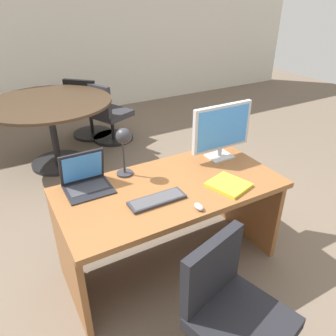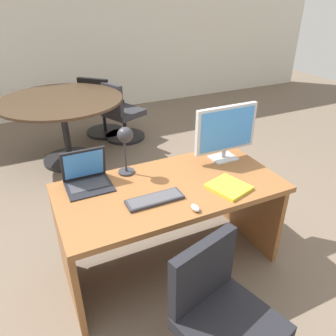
{
  "view_description": "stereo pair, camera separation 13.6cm",
  "coord_description": "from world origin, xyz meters",
  "px_view_note": "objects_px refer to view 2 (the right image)",
  "views": [
    {
      "loc": [
        -0.97,
        -1.67,
        1.94
      ],
      "look_at": [
        0.0,
        0.04,
        0.85
      ],
      "focal_mm": 35.12,
      "sensor_mm": 36.0,
      "label": 1
    },
    {
      "loc": [
        -0.85,
        -1.74,
        1.94
      ],
      "look_at": [
        0.0,
        0.04,
        0.85
      ],
      "focal_mm": 35.12,
      "sensor_mm": 36.0,
      "label": 2
    }
  ],
  "objects_px": {
    "laptop": "(86,174)",
    "desk_lamp": "(125,141)",
    "book": "(229,187)",
    "meeting_chair_near": "(102,111)",
    "desk": "(168,206)",
    "keyboard": "(155,199)",
    "meeting_table": "(63,115)",
    "mouse": "(195,208)",
    "office_chair": "(222,329)",
    "meeting_chair_far": "(121,117)",
    "monitor": "(226,130)"
  },
  "relations": [
    {
      "from": "laptop",
      "to": "desk_lamp",
      "type": "xyz_separation_m",
      "value": [
        0.3,
        -0.0,
        0.19
      ]
    },
    {
      "from": "book",
      "to": "meeting_chair_near",
      "type": "relative_size",
      "value": 0.36
    },
    {
      "from": "desk",
      "to": "keyboard",
      "type": "relative_size",
      "value": 4.15
    },
    {
      "from": "meeting_table",
      "to": "meeting_chair_near",
      "type": "height_order",
      "value": "meeting_chair_near"
    },
    {
      "from": "mouse",
      "to": "desk_lamp",
      "type": "bearing_deg",
      "value": 110.79
    },
    {
      "from": "book",
      "to": "keyboard",
      "type": "bearing_deg",
      "value": 171.06
    },
    {
      "from": "keyboard",
      "to": "book",
      "type": "xyz_separation_m",
      "value": [
        0.51,
        -0.08,
        0.0
      ]
    },
    {
      "from": "desk",
      "to": "meeting_table",
      "type": "height_order",
      "value": "meeting_table"
    },
    {
      "from": "mouse",
      "to": "office_chair",
      "type": "height_order",
      "value": "office_chair"
    },
    {
      "from": "desk",
      "to": "mouse",
      "type": "height_order",
      "value": "mouse"
    },
    {
      "from": "desk_lamp",
      "to": "keyboard",
      "type": "bearing_deg",
      "value": -83.82
    },
    {
      "from": "mouse",
      "to": "desk_lamp",
      "type": "relative_size",
      "value": 0.21
    },
    {
      "from": "mouse",
      "to": "meeting_chair_near",
      "type": "relative_size",
      "value": 0.09
    },
    {
      "from": "keyboard",
      "to": "desk_lamp",
      "type": "distance_m",
      "value": 0.48
    },
    {
      "from": "meeting_chair_near",
      "to": "meeting_chair_far",
      "type": "xyz_separation_m",
      "value": [
        0.2,
        -0.28,
        -0.02
      ]
    },
    {
      "from": "keyboard",
      "to": "laptop",
      "type": "bearing_deg",
      "value": 130.34
    },
    {
      "from": "desk",
      "to": "office_chair",
      "type": "xyz_separation_m",
      "value": [
        -0.1,
        -0.9,
        -0.19
      ]
    },
    {
      "from": "monitor",
      "to": "laptop",
      "type": "bearing_deg",
      "value": 174.94
    },
    {
      "from": "meeting_chair_far",
      "to": "mouse",
      "type": "bearing_deg",
      "value": -98.64
    },
    {
      "from": "book",
      "to": "meeting_table",
      "type": "relative_size",
      "value": 0.22
    },
    {
      "from": "desk_lamp",
      "to": "book",
      "type": "xyz_separation_m",
      "value": [
        0.56,
        -0.48,
        -0.26
      ]
    },
    {
      "from": "meeting_chair_near",
      "to": "book",
      "type": "bearing_deg",
      "value": -88.12
    },
    {
      "from": "laptop",
      "to": "meeting_table",
      "type": "height_order",
      "value": "laptop"
    },
    {
      "from": "desk_lamp",
      "to": "office_chair",
      "type": "distance_m",
      "value": 1.31
    },
    {
      "from": "desk",
      "to": "office_chair",
      "type": "height_order",
      "value": "office_chair"
    },
    {
      "from": "desk",
      "to": "book",
      "type": "height_order",
      "value": "book"
    },
    {
      "from": "meeting_chair_near",
      "to": "mouse",
      "type": "bearing_deg",
      "value": -94.26
    },
    {
      "from": "desk",
      "to": "meeting_table",
      "type": "xyz_separation_m",
      "value": [
        -0.37,
        2.09,
        0.09
      ]
    },
    {
      "from": "meeting_table",
      "to": "desk",
      "type": "bearing_deg",
      "value": -79.85
    },
    {
      "from": "laptop",
      "to": "meeting_chair_far",
      "type": "relative_size",
      "value": 0.37
    },
    {
      "from": "keyboard",
      "to": "monitor",
      "type": "bearing_deg",
      "value": 22.72
    },
    {
      "from": "desk",
      "to": "mouse",
      "type": "bearing_deg",
      "value": -87.87
    },
    {
      "from": "laptop",
      "to": "book",
      "type": "height_order",
      "value": "laptop"
    },
    {
      "from": "desk",
      "to": "book",
      "type": "xyz_separation_m",
      "value": [
        0.34,
        -0.25,
        0.22
      ]
    },
    {
      "from": "desk",
      "to": "monitor",
      "type": "height_order",
      "value": "monitor"
    },
    {
      "from": "desk",
      "to": "laptop",
      "type": "height_order",
      "value": "laptop"
    },
    {
      "from": "keyboard",
      "to": "desk_lamp",
      "type": "height_order",
      "value": "desk_lamp"
    },
    {
      "from": "book",
      "to": "desk_lamp",
      "type": "bearing_deg",
      "value": 139.21
    },
    {
      "from": "laptop",
      "to": "office_chair",
      "type": "relative_size",
      "value": 0.37
    },
    {
      "from": "meeting_table",
      "to": "meeting_chair_near",
      "type": "bearing_deg",
      "value": 46.08
    },
    {
      "from": "office_chair",
      "to": "meeting_chair_near",
      "type": "height_order",
      "value": "meeting_chair_near"
    },
    {
      "from": "laptop",
      "to": "desk_lamp",
      "type": "height_order",
      "value": "desk_lamp"
    },
    {
      "from": "office_chair",
      "to": "meeting_table",
      "type": "bearing_deg",
      "value": 95.19
    },
    {
      "from": "laptop",
      "to": "meeting_table",
      "type": "relative_size",
      "value": 0.21
    },
    {
      "from": "keyboard",
      "to": "meeting_chair_far",
      "type": "distance_m",
      "value": 2.72
    },
    {
      "from": "laptop",
      "to": "desk_lamp",
      "type": "relative_size",
      "value": 0.82
    },
    {
      "from": "monitor",
      "to": "office_chair",
      "type": "bearing_deg",
      "value": -122.68
    },
    {
      "from": "desk",
      "to": "meeting_chair_near",
      "type": "bearing_deg",
      "value": 84.88
    },
    {
      "from": "laptop",
      "to": "meeting_chair_near",
      "type": "distance_m",
      "value": 2.65
    },
    {
      "from": "monitor",
      "to": "laptop",
      "type": "relative_size",
      "value": 1.71
    }
  ]
}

